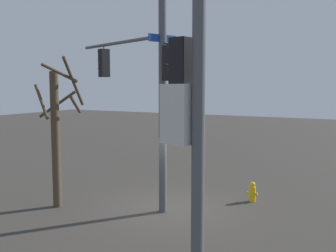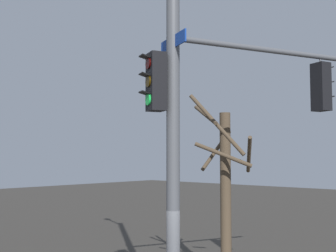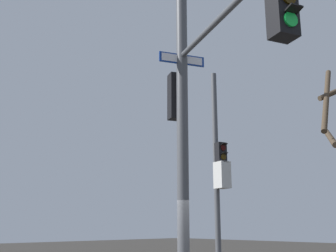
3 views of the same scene
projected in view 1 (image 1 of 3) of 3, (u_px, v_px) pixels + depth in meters
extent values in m
plane|color=#37342F|center=(168.00, 209.00, 13.21)|extent=(80.00, 80.00, 0.00)
cylinder|color=#4C4F54|center=(163.00, 66.00, 12.42)|extent=(0.26, 0.26, 9.67)
cylinder|color=#4C4F54|center=(119.00, 43.00, 14.32)|extent=(4.83, 2.14, 0.12)
cube|color=black|center=(104.00, 63.00, 15.27)|extent=(0.41, 0.44, 1.10)
cylinder|color=#2F0403|center=(102.00, 55.00, 15.36)|extent=(0.10, 0.22, 0.22)
cube|color=black|center=(101.00, 52.00, 15.40)|extent=(0.22, 0.25, 0.06)
cylinder|color=#352504|center=(102.00, 63.00, 15.40)|extent=(0.10, 0.22, 0.22)
cube|color=black|center=(101.00, 60.00, 15.44)|extent=(0.22, 0.25, 0.06)
cylinder|color=#19D147|center=(102.00, 72.00, 15.43)|extent=(0.10, 0.22, 0.22)
cube|color=black|center=(101.00, 69.00, 15.47)|extent=(0.22, 0.25, 0.06)
cylinder|color=#4C4F54|center=(104.00, 47.00, 15.21)|extent=(0.04, 0.04, 0.15)
cube|color=black|center=(169.00, 63.00, 12.14)|extent=(0.42, 0.45, 1.10)
cylinder|color=#2F0403|center=(173.00, 52.00, 11.98)|extent=(0.12, 0.21, 0.22)
cube|color=black|center=(174.00, 48.00, 11.91)|extent=(0.23, 0.26, 0.06)
cylinder|color=#352504|center=(173.00, 63.00, 12.01)|extent=(0.12, 0.21, 0.22)
cube|color=black|center=(174.00, 59.00, 11.94)|extent=(0.23, 0.26, 0.06)
cylinder|color=#19D147|center=(173.00, 74.00, 12.05)|extent=(0.12, 0.21, 0.22)
cube|color=black|center=(174.00, 70.00, 11.98)|extent=(0.23, 0.26, 0.06)
cube|color=navy|center=(163.00, 38.00, 12.33)|extent=(0.47, 1.02, 0.24)
cube|color=white|center=(162.00, 38.00, 12.34)|extent=(0.41, 0.92, 0.18)
cylinder|color=#4C4F54|center=(198.00, 105.00, 6.00)|extent=(0.21, 0.21, 7.81)
cube|color=silver|center=(180.00, 114.00, 6.27)|extent=(0.63, 0.56, 0.97)
cube|color=black|center=(183.00, 73.00, 6.17)|extent=(0.38, 0.43, 1.10)
cylinder|color=#2F0403|center=(175.00, 52.00, 6.25)|extent=(0.09, 0.22, 0.22)
cube|color=black|center=(172.00, 45.00, 6.28)|extent=(0.21, 0.24, 0.06)
cylinder|color=#352504|center=(175.00, 73.00, 6.28)|extent=(0.09, 0.22, 0.22)
cube|color=black|center=(172.00, 66.00, 6.32)|extent=(0.21, 0.24, 0.06)
cylinder|color=#19D147|center=(175.00, 94.00, 6.32)|extent=(0.09, 0.22, 0.22)
cube|color=black|center=(172.00, 87.00, 6.36)|extent=(0.21, 0.24, 0.06)
cylinder|color=yellow|center=(252.00, 194.00, 14.03)|extent=(0.24, 0.24, 0.55)
sphere|color=yellow|center=(253.00, 184.00, 13.99)|extent=(0.20, 0.20, 0.20)
cylinder|color=yellow|center=(256.00, 194.00, 13.96)|extent=(0.10, 0.09, 0.09)
cylinder|color=yellow|center=(249.00, 193.00, 14.09)|extent=(0.10, 0.09, 0.09)
cylinder|color=#493A2B|center=(56.00, 140.00, 13.23)|extent=(0.29, 0.29, 4.68)
cylinder|color=#493A2B|center=(60.00, 73.00, 12.52)|extent=(0.63, 1.13, 0.63)
cylinder|color=#493A2B|center=(41.00, 101.00, 12.80)|extent=(0.95, 0.46, 1.15)
cylinder|color=#493A2B|center=(76.00, 105.00, 13.13)|extent=(0.82, 1.31, 0.66)
cylinder|color=#493A2B|center=(73.00, 82.00, 12.89)|extent=(0.54, 1.45, 1.63)
cylinder|color=#493A2B|center=(58.00, 104.00, 13.72)|extent=(1.14, 0.83, 0.97)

